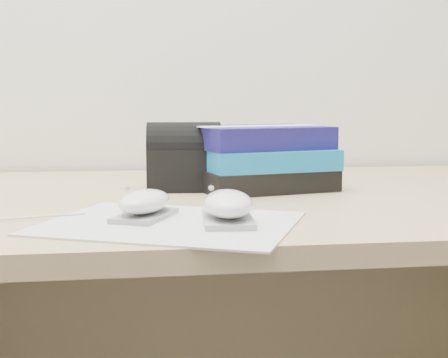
{
  "coord_description": "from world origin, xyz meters",
  "views": [
    {
      "loc": [
        -0.21,
        0.51,
        0.89
      ],
      "look_at": [
        -0.08,
        1.47,
        0.77
      ],
      "focal_mm": 50.0,
      "sensor_mm": 36.0,
      "label": 1
    }
  ],
  "objects": [
    {
      "name": "book_stack",
      "position": [
        0.01,
        1.64,
        0.79
      ],
      "size": [
        0.27,
        0.24,
        0.12
      ],
      "color": "black",
      "rests_on": "desk"
    },
    {
      "name": "mousepad",
      "position": [
        -0.17,
        1.32,
        0.73
      ],
      "size": [
        0.39,
        0.36,
        0.0
      ],
      "primitive_type": "cube",
      "rotation": [
        0.0,
        0.0,
        -0.42
      ],
      "color": "#9FA0A8",
      "rests_on": "desk"
    },
    {
      "name": "desk",
      "position": [
        0.0,
        1.64,
        0.5
      ],
      "size": [
        1.6,
        0.8,
        0.73
      ],
      "color": "tan",
      "rests_on": "ground"
    },
    {
      "name": "pouch",
      "position": [
        -0.13,
        1.64,
        0.79
      ],
      "size": [
        0.14,
        0.1,
        0.12
      ],
      "color": "black",
      "rests_on": "desk"
    },
    {
      "name": "mouse_front",
      "position": [
        -0.1,
        1.31,
        0.75
      ],
      "size": [
        0.07,
        0.12,
        0.05
      ],
      "color": "#9B9B9E",
      "rests_on": "mousepad"
    },
    {
      "name": "mouse_rear",
      "position": [
        -0.21,
        1.36,
        0.75
      ],
      "size": [
        0.1,
        0.12,
        0.05
      ],
      "color": "#949496",
      "rests_on": "mousepad"
    }
  ]
}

